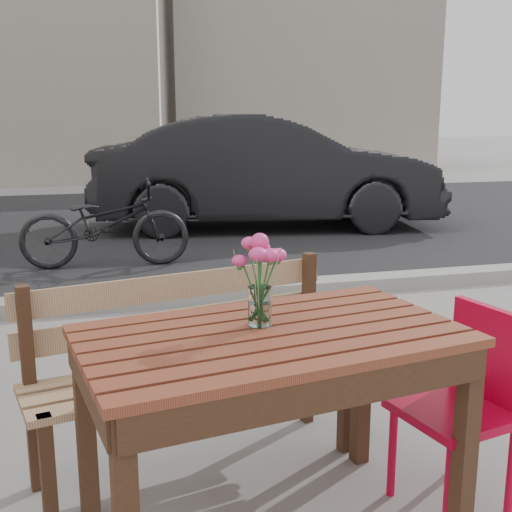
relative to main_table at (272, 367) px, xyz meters
The scene contains 8 objects.
street 5.15m from the main_table, 89.31° to the left, with size 30.00×8.12×0.12m.
backdrop_buildings 14.74m from the main_table, 89.08° to the left, with size 15.50×4.00×8.00m.
main_table is the anchor object (origin of this frame).
main_bench 0.65m from the main_table, 107.28° to the left, with size 1.48×0.72×0.88m.
red_chair 0.83m from the main_table, ahead, with size 0.46×0.46×0.78m.
main_vase 0.34m from the main_table, 107.43° to the left, with size 0.18×0.18×0.32m.
parked_car 6.66m from the main_table, 74.46° to the left, with size 1.61×4.61×1.52m, color black.
bicycle 4.57m from the main_table, 95.34° to the left, with size 0.58×1.66×0.87m, color black.
Camera 1 is at (-0.64, -2.03, 1.50)m, focal length 45.00 mm.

